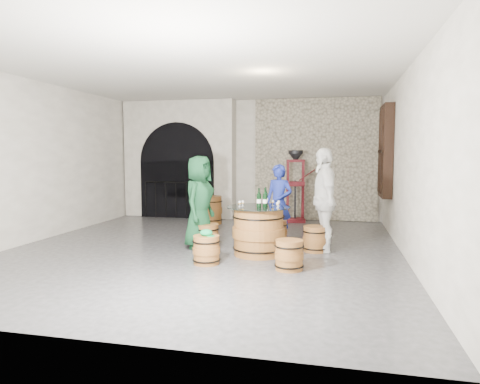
% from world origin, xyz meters
% --- Properties ---
extents(ground, '(8.00, 8.00, 0.00)m').
position_xyz_m(ground, '(0.00, 0.00, 0.00)').
color(ground, '#323234').
rests_on(ground, ground).
extents(wall_back, '(8.00, 0.00, 8.00)m').
position_xyz_m(wall_back, '(0.00, 4.00, 1.60)').
color(wall_back, beige).
rests_on(wall_back, ground).
extents(wall_front, '(8.00, 0.00, 8.00)m').
position_xyz_m(wall_front, '(0.00, -4.00, 1.60)').
color(wall_front, beige).
rests_on(wall_front, ground).
extents(wall_left, '(0.00, 8.00, 8.00)m').
position_xyz_m(wall_left, '(-3.50, 0.00, 1.60)').
color(wall_left, beige).
rests_on(wall_left, ground).
extents(wall_right, '(0.00, 8.00, 8.00)m').
position_xyz_m(wall_right, '(3.50, 0.00, 1.60)').
color(wall_right, beige).
rests_on(wall_right, ground).
extents(ceiling, '(8.00, 8.00, 0.00)m').
position_xyz_m(ceiling, '(0.00, 0.00, 3.20)').
color(ceiling, beige).
rests_on(ceiling, wall_back).
extents(stone_facing_panel, '(3.20, 0.12, 3.18)m').
position_xyz_m(stone_facing_panel, '(1.80, 3.94, 1.60)').
color(stone_facing_panel, tan).
rests_on(stone_facing_panel, ground).
extents(arched_opening, '(3.10, 0.60, 3.19)m').
position_xyz_m(arched_opening, '(-1.90, 3.74, 1.58)').
color(arched_opening, beige).
rests_on(arched_opening, ground).
extents(shuttered_window, '(0.23, 1.10, 2.00)m').
position_xyz_m(shuttered_window, '(3.38, 2.40, 1.80)').
color(shuttered_window, black).
rests_on(shuttered_window, wall_right).
extents(barrel_table, '(1.10, 1.10, 0.84)m').
position_xyz_m(barrel_table, '(1.06, -0.27, 0.42)').
color(barrel_table, brown).
rests_on(barrel_table, ground).
extents(barrel_stool_left, '(0.45, 0.45, 0.46)m').
position_xyz_m(barrel_stool_left, '(0.04, 0.01, 0.23)').
color(barrel_stool_left, brown).
rests_on(barrel_stool_left, ground).
extents(barrel_stool_far, '(0.45, 0.45, 0.46)m').
position_xyz_m(barrel_stool_far, '(1.22, 0.77, 0.23)').
color(barrel_stool_far, brown).
rests_on(barrel_stool_far, ground).
extents(barrel_stool_right, '(0.45, 0.45, 0.46)m').
position_xyz_m(barrel_stool_right, '(2.00, 0.20, 0.23)').
color(barrel_stool_right, brown).
rests_on(barrel_stool_right, ground).
extents(barrel_stool_near_right, '(0.45, 0.45, 0.46)m').
position_xyz_m(barrel_stool_near_right, '(1.68, -1.12, 0.23)').
color(barrel_stool_near_right, brown).
rests_on(barrel_stool_near_right, ground).
extents(barrel_stool_near_left, '(0.45, 0.45, 0.46)m').
position_xyz_m(barrel_stool_near_left, '(0.36, -1.07, 0.23)').
color(barrel_stool_near_left, brown).
rests_on(barrel_stool_near_left, ground).
extents(green_cap, '(0.24, 0.20, 0.11)m').
position_xyz_m(green_cap, '(0.36, -1.07, 0.50)').
color(green_cap, '#0B7E3F').
rests_on(green_cap, barrel_stool_near_left).
extents(person_green, '(0.62, 0.88, 1.71)m').
position_xyz_m(person_green, '(-0.13, 0.06, 0.86)').
color(person_green, '#103A1F').
rests_on(person_green, ground).
extents(person_blue, '(0.65, 0.53, 1.54)m').
position_xyz_m(person_blue, '(1.24, 0.93, 0.77)').
color(person_blue, navy).
rests_on(person_blue, ground).
extents(person_white, '(0.68, 1.16, 1.86)m').
position_xyz_m(person_white, '(2.14, 0.27, 0.93)').
color(person_white, silver).
rests_on(person_white, ground).
extents(wine_bottle_left, '(0.08, 0.08, 0.32)m').
position_xyz_m(wine_bottle_left, '(1.07, -0.33, 0.97)').
color(wine_bottle_left, black).
rests_on(wine_bottle_left, barrel_table).
extents(wine_bottle_center, '(0.08, 0.08, 0.32)m').
position_xyz_m(wine_bottle_center, '(1.18, -0.34, 0.97)').
color(wine_bottle_center, black).
rests_on(wine_bottle_center, barrel_table).
extents(wine_bottle_right, '(0.08, 0.08, 0.32)m').
position_xyz_m(wine_bottle_right, '(1.15, -0.09, 0.97)').
color(wine_bottle_right, black).
rests_on(wine_bottle_right, barrel_table).
extents(tasting_glass_a, '(0.05, 0.05, 0.10)m').
position_xyz_m(tasting_glass_a, '(0.74, -0.37, 0.89)').
color(tasting_glass_a, '#C38126').
rests_on(tasting_glass_a, barrel_table).
extents(tasting_glass_b, '(0.05, 0.05, 0.10)m').
position_xyz_m(tasting_glass_b, '(1.38, -0.15, 0.89)').
color(tasting_glass_b, '#C38126').
rests_on(tasting_glass_b, barrel_table).
extents(tasting_glass_c, '(0.05, 0.05, 0.10)m').
position_xyz_m(tasting_glass_c, '(0.99, -0.01, 0.89)').
color(tasting_glass_c, '#C38126').
rests_on(tasting_glass_c, barrel_table).
extents(tasting_glass_d, '(0.05, 0.05, 0.10)m').
position_xyz_m(tasting_glass_d, '(1.27, -0.09, 0.89)').
color(tasting_glass_d, '#C38126').
rests_on(tasting_glass_d, barrel_table).
extents(tasting_glass_e, '(0.05, 0.05, 0.10)m').
position_xyz_m(tasting_glass_e, '(1.40, -0.38, 0.89)').
color(tasting_glass_e, '#C38126').
rests_on(tasting_glass_e, barrel_table).
extents(tasting_glass_f, '(0.05, 0.05, 0.10)m').
position_xyz_m(tasting_glass_f, '(0.78, -0.28, 0.89)').
color(tasting_glass_f, '#C38126').
rests_on(tasting_glass_f, barrel_table).
extents(side_barrel, '(0.52, 0.52, 0.70)m').
position_xyz_m(side_barrel, '(-0.68, 2.73, 0.35)').
color(side_barrel, brown).
rests_on(side_barrel, ground).
extents(corking_press, '(0.78, 0.49, 1.84)m').
position_xyz_m(corking_press, '(1.32, 3.48, 1.07)').
color(corking_press, '#4F0D15').
rests_on(corking_press, ground).
extents(control_box, '(0.18, 0.10, 0.22)m').
position_xyz_m(control_box, '(2.05, 3.86, 1.35)').
color(control_box, silver).
rests_on(control_box, wall_back).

